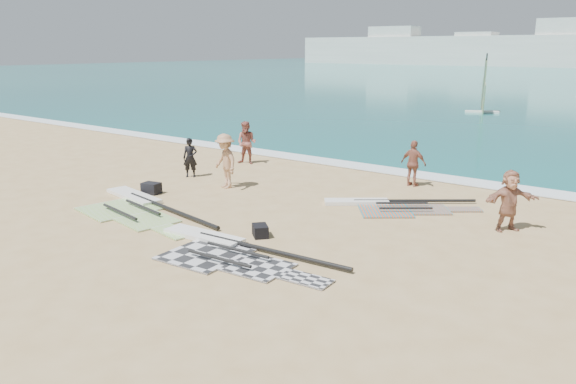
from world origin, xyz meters
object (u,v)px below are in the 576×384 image
Objects in this scene: beachgoer_mid at (225,161)px; beachgoer_back at (413,163)px; rig_orange at (388,206)px; person_wetsuit at (190,158)px; gear_bag_near at (151,188)px; beachgoer_left at (247,143)px; rig_green at (138,207)px; gear_bag_far at (260,231)px; rig_grey at (225,250)px; beachgoer_right at (509,200)px.

beachgoer_back is (5.25, 4.33, -0.14)m from beachgoer_mid.
rig_orange is 8.24m from person_wetsuit.
beachgoer_back is (7.55, 3.89, 0.08)m from person_wetsuit.
gear_bag_near is 6.01m from beachgoer_left.
person_wetsuit is at bearing 147.90° from rig_orange.
beachgoer_mid is 6.81m from beachgoer_back.
rig_green is 3.78m from beachgoer_mid.
beachgoer_left is at bearing 133.53° from gear_bag_far.
beachgoer_left reaches higher than gear_bag_far.
rig_green is at bearing 58.14° from beachgoer_back.
beachgoer_left is at bearing 114.67° from rig_green.
beachgoer_back is (6.72, 6.51, 0.65)m from gear_bag_near.
person_wetsuit reaches higher than rig_orange.
gear_bag_far is (4.84, 0.25, 0.11)m from rig_green.
rig_green reaches higher than rig_grey.
person_wetsuit is 0.89× the size of beachgoer_right.
beachgoer_left is at bearing 97.76° from gear_bag_near.
beachgoer_back is 0.98× the size of beachgoer_right.
rig_orange is (1.35, 6.06, -0.00)m from rig_grey.
gear_bag_near is (-5.99, 2.62, 0.14)m from rig_grey.
rig_grey is 10.94m from beachgoer_left.
rig_orange is 2.35× the size of beachgoer_mid.
gear_bag_near is 0.36× the size of beachgoer_back.
beachgoer_back is at bearing 44.06° from gear_bag_near.
rig_grey is 9.32× the size of gear_bag_near.
rig_orange is at bearing -33.37° from beachgoer_left.
rig_grey is 9.19m from beachgoer_back.
rig_orange is at bearing 104.77° from beachgoer_back.
person_wetsuit reaches higher than rig_green.
beachgoer_right is at bearing -33.96° from person_wetsuit.
gear_bag_near is 2.74m from beachgoer_mid.
rig_grey is 1.22× the size of rig_orange.
gear_bag_far is at bearing -66.93° from person_wetsuit.
beachgoer_left is (0.02, 3.29, 0.16)m from person_wetsuit.
beachgoer_mid reaches higher than gear_bag_far.
person_wetsuit is at bearing 107.46° from gear_bag_near.
rig_green is 10.23× the size of gear_bag_near.
gear_bag_far is at bearing -17.53° from beachgoer_mid.
rig_grey is at bearing -88.51° from gear_bag_far.
person_wetsuit is at bearing -106.84° from beachgoer_left.
beachgoer_right is (11.86, 0.72, 0.09)m from person_wetsuit.
beachgoer_left is 4.37m from beachgoer_mid.
beachgoer_left is (-6.76, 7.12, 0.76)m from gear_bag_far.
beachgoer_back reaches higher than person_wetsuit.
gear_bag_near is 0.35× the size of beachgoer_right.
beachgoer_left is 12.12m from beachgoer_right.
gear_bag_near is 0.39× the size of person_wetsuit.
rig_grey is 1.41m from gear_bag_far.
rig_grey is 6.54m from gear_bag_near.
gear_bag_near reaches higher than gear_bag_far.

